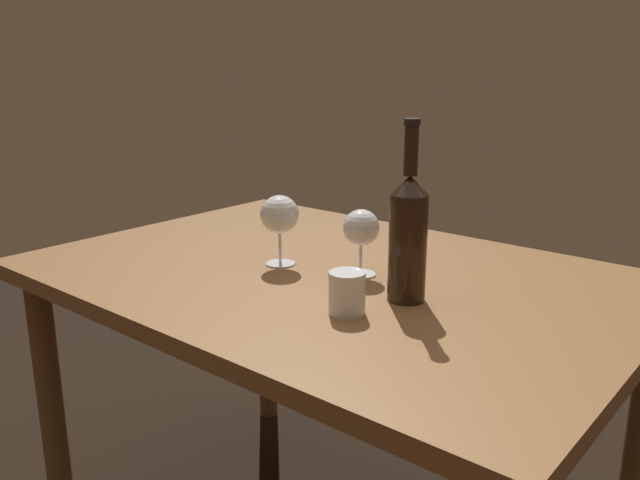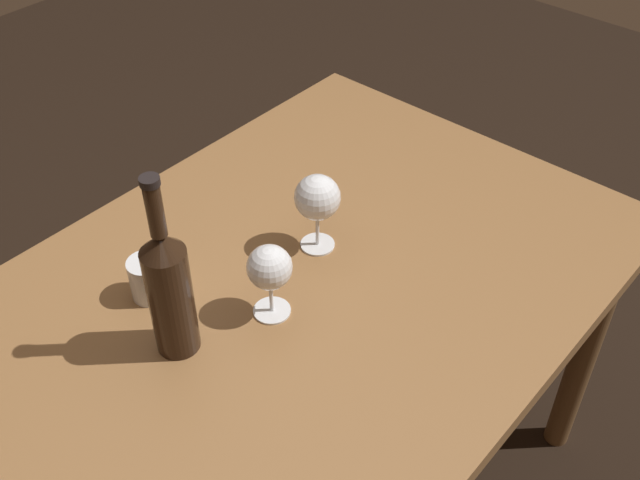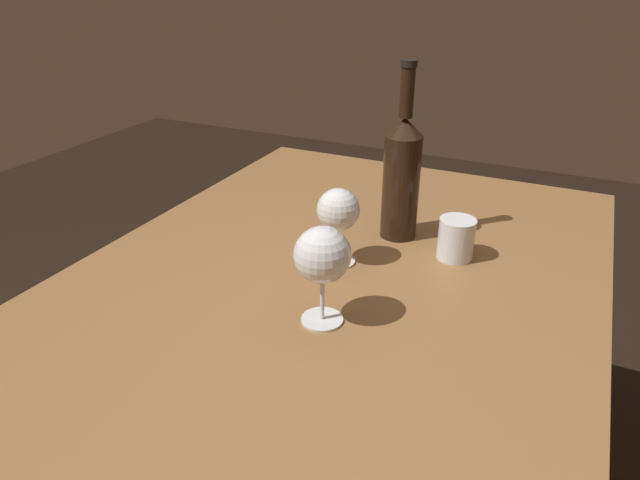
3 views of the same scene
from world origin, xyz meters
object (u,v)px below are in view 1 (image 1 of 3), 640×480
wine_bottle (408,234)px  water_tumbler (347,294)px  wine_glass_left (361,229)px  wine_glass_right (280,216)px

wine_bottle → water_tumbler: wine_bottle is taller
wine_glass_left → wine_bottle: 0.17m
wine_glass_left → water_tumbler: bearing=120.0°
wine_glass_left → water_tumbler: 0.23m
wine_glass_left → water_tumbler: size_ratio=1.85×
wine_glass_left → wine_glass_right: 0.19m
wine_glass_right → wine_bottle: size_ratio=0.46×
wine_glass_left → wine_glass_right: (0.18, 0.05, 0.01)m
wine_bottle → wine_glass_right: bearing=-1.7°
wine_glass_right → water_tumbler: (-0.29, 0.14, -0.08)m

